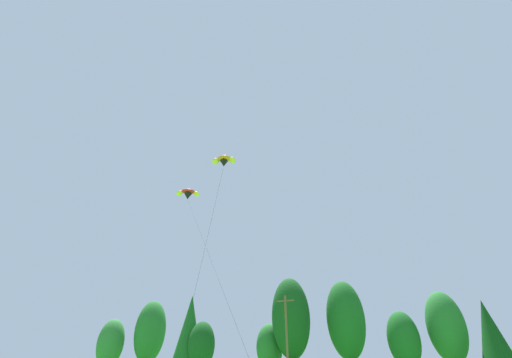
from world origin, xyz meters
TOP-DOWN VIEW (x-y plane):
  - treeline_tree_a at (-36.93, 53.60)m, footprint 4.49×4.49m
  - treeline_tree_b at (-30.57, 55.77)m, footprint 5.30×5.30m
  - treeline_tree_c at (-21.67, 54.32)m, footprint 4.48×4.48m
  - treeline_tree_d at (-18.81, 53.62)m, footprint 4.16×4.16m
  - treeline_tree_e at (-8.73, 56.94)m, footprint 4.05×4.05m
  - treeline_tree_f at (-4.68, 55.51)m, footprint 5.79×5.79m
  - treeline_tree_g at (3.16, 57.86)m, footprint 5.61×5.61m
  - treeline_tree_h at (10.69, 57.54)m, footprint 4.30×4.30m
  - treeline_tree_i at (16.46, 58.97)m, footprint 4.99×4.99m
  - treeline_tree_j at (20.99, 56.21)m, footprint 3.79×3.79m
  - utility_pole at (-1.89, 43.63)m, footprint 2.20×0.26m
  - parafoil_kite_high_orange at (-5.66, 32.90)m, footprint 3.57×9.56m
  - parafoil_kite_mid_red_yellow at (-10.89, 33.84)m, footprint 16.59×16.30m

SIDE VIEW (x-z plane):
  - treeline_tree_e at x=-8.73m, z-range 0.87..9.20m
  - utility_pole at x=-1.89m, z-range 0.26..10.11m
  - treeline_tree_d at x=-18.81m, z-range 0.92..9.68m
  - treeline_tree_h at x=10.69m, z-range 0.97..10.22m
  - treeline_tree_a at x=-36.93m, z-range 1.05..10.99m
  - treeline_tree_j at x=20.99m, z-range 1.25..11.20m
  - treeline_tree_i at x=16.46m, z-range 1.24..13.04m
  - treeline_tree_b at x=-30.57m, z-range 1.37..14.34m
  - treeline_tree_c at x=-21.67m, z-range 1.66..14.74m
  - treeline_tree_g at x=3.16m, z-range 1.49..15.62m
  - treeline_tree_f at x=-4.68m, z-range 1.56..16.32m
  - parafoil_kite_mid_red_yellow at x=-10.89m, z-range 10.91..30.83m
  - parafoil_kite_high_orange at x=-5.66m, z-range 12.37..35.42m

